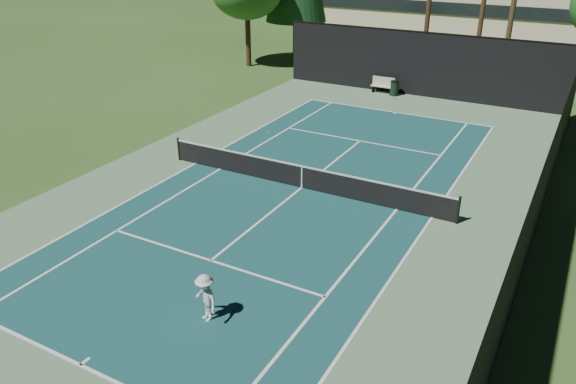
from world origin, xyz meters
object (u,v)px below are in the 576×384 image
at_px(player, 205,298).
at_px(tennis_ball_d, 269,133).
at_px(trash_bin, 394,88).
at_px(tennis_ball_b, 294,180).
at_px(tennis_ball_c, 337,157).
at_px(tennis_net, 302,176).
at_px(park_bench, 383,85).

relative_size(player, tennis_ball_d, 19.85).
xyz_separation_m(tennis_ball_d, trash_bin, (3.33, 10.15, 0.44)).
bearing_deg(tennis_ball_b, tennis_ball_c, 80.89).
bearing_deg(tennis_ball_c, tennis_ball_d, 162.86).
bearing_deg(tennis_net, tennis_ball_c, 91.45).
bearing_deg(tennis_ball_c, tennis_ball_b, -99.11).
distance_m(tennis_ball_b, park_bench, 15.17).
relative_size(tennis_ball_c, park_bench, 0.04).
bearing_deg(tennis_ball_d, park_bench, 76.79).
height_order(player, tennis_ball_b, player).
bearing_deg(trash_bin, park_bench, 163.15).
height_order(tennis_ball_d, park_bench, park_bench).
xyz_separation_m(player, trash_bin, (-2.97, 24.21, -0.24)).
xyz_separation_m(tennis_ball_b, tennis_ball_d, (-4.00, 4.66, 0.01)).
xyz_separation_m(tennis_net, tennis_ball_c, (-0.10, 3.77, -0.53)).
distance_m(tennis_ball_d, park_bench, 10.72).
bearing_deg(tennis_net, park_bench, 97.94).
distance_m(tennis_net, tennis_ball_b, 0.96).
bearing_deg(tennis_ball_d, tennis_ball_c, -17.14).
xyz_separation_m(tennis_net, tennis_ball_b, (-0.62, 0.51, -0.53)).
xyz_separation_m(tennis_ball_c, tennis_ball_d, (-4.53, 1.40, 0.01)).
height_order(tennis_net, tennis_ball_b, tennis_net).
relative_size(player, park_bench, 0.96).
relative_size(tennis_net, tennis_ball_d, 178.51).
bearing_deg(tennis_ball_b, trash_bin, 92.62).
height_order(tennis_net, tennis_ball_c, tennis_net).
relative_size(park_bench, trash_bin, 1.59).
xyz_separation_m(tennis_net, trash_bin, (-1.30, 15.32, -0.08)).
bearing_deg(tennis_ball_d, trash_bin, 71.87).
bearing_deg(tennis_ball_c, trash_bin, 95.94).
xyz_separation_m(player, tennis_ball_d, (-6.29, 14.06, -0.68)).
relative_size(tennis_ball_c, trash_bin, 0.07).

